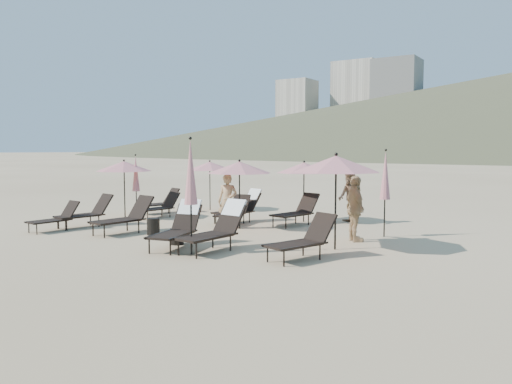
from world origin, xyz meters
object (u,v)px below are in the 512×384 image
Objects in this scene: umbrella_open_3 at (210,166)px; lounger_10 at (297,211)px; lounger_5 at (303,239)px; umbrella_closed_2 at (136,174)px; lounger_1 at (87,212)px; umbrella_open_0 at (124,166)px; lounger_4 at (217,227)px; lounger_0 at (55,217)px; umbrella_open_4 at (304,168)px; umbrella_open_1 at (239,167)px; beachgoer_c at (355,209)px; lounger_6 at (159,202)px; umbrella_closed_1 at (385,176)px; lounger_3 at (179,225)px; lounger_9 at (241,207)px; umbrella_closed_0 at (191,173)px; lounger_7 at (160,206)px; beachgoer_b at (349,197)px; side_table_1 at (177,236)px; beachgoer_a at (227,201)px; lounger_2 at (125,216)px; lounger_8 at (234,211)px; umbrella_open_2 at (336,164)px; side_table_0 at (153,226)px.

lounger_10 is at bearing -19.04° from umbrella_open_3.
lounger_5 is 0.80× the size of umbrella_closed_2.
umbrella_open_0 is (-0.45, 2.00, 1.38)m from lounger_1.
lounger_1 is 0.93× the size of lounger_4.
lounger_0 is 7.97m from umbrella_open_4.
beachgoer_c is at bearing -1.26° from umbrella_open_1.
umbrella_open_1 is at bearing 2.63° from lounger_6.
lounger_4 is 5.05m from umbrella_closed_1.
lounger_3 is at bearing -164.54° from lounger_4.
umbrella_open_4 is at bearing 48.99° from lounger_9.
umbrella_open_0 is at bearing -144.51° from lounger_9.
umbrella_closed_0 reaches higher than umbrella_open_1.
umbrella_open_0 is at bearing -171.81° from umbrella_closed_1.
umbrella_closed_0 is at bearing -122.58° from umbrella_closed_1.
umbrella_closed_2 is (-3.56, -1.29, 1.06)m from lounger_9.
lounger_7 is 6.68m from beachgoer_b.
lounger_1 is 4.44m from side_table_1.
beachgoer_a is (3.38, -3.46, -0.93)m from umbrella_open_3.
umbrella_closed_0 is (-2.44, -0.92, 1.44)m from lounger_5.
lounger_2 is at bearing -163.78° from lounger_5.
umbrella_open_4 is (5.70, 0.93, 1.39)m from lounger_6.
umbrella_open_4 reaches higher than lounger_8.
lounger_3 is (4.67, -0.95, 0.08)m from lounger_1.
umbrella_open_4 is at bearing 52.77° from lounger_0.
umbrella_open_1 is 1.11m from beachgoer_a.
lounger_8 is 1.07m from beachgoer_a.
lounger_4 reaches higher than lounger_9.
lounger_5 is at bearing 20.66° from umbrella_closed_0.
lounger_9 is at bearing -35.39° from umbrella_open_3.
lounger_4 is 3.25m from umbrella_open_2.
umbrella_open_0 reaches higher than lounger_4.
side_table_0 is (-5.65, -3.26, -1.46)m from umbrella_closed_1.
lounger_10 is at bearing 17.05° from lounger_8.
lounger_4 is 1.07× the size of lounger_10.
beachgoer_a is at bearing -148.13° from umbrella_open_1.
umbrella_open_2 is at bearing -19.86° from umbrella_open_1.
umbrella_open_4 is 1.18× the size of beachgoer_b.
lounger_5 is 0.88× the size of umbrella_open_4.
umbrella_closed_2 is (-8.11, 1.27, -0.50)m from umbrella_open_2.
lounger_6 is at bearing 137.47° from side_table_1.
umbrella_closed_0 reaches higher than lounger_1.
umbrella_closed_0 is 2.15m from side_table_1.
lounger_7 is 5.09m from lounger_10.
umbrella_open_4 is (0.62, 5.58, 1.28)m from lounger_3.
lounger_7 is at bearing 92.83° from lounger_1.
beachgoer_a is at bearing 126.97° from lounger_4.
umbrella_open_1 reaches higher than side_table_1.
umbrella_open_3 reaches higher than lounger_10.
lounger_1 is 1.14× the size of lounger_7.
umbrella_closed_0 is (1.90, -4.38, 1.46)m from lounger_8.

